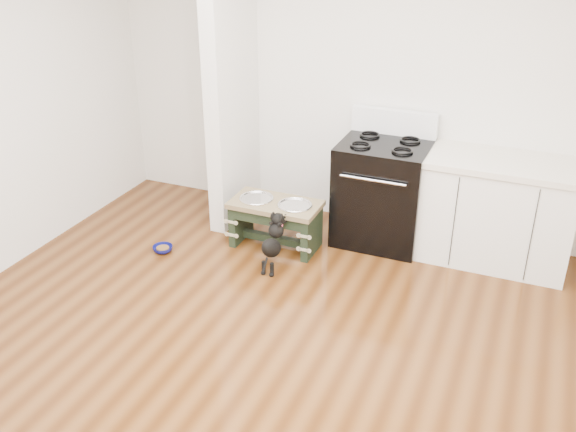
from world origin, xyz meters
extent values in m
plane|color=#41210B|center=(0.00, 0.00, 0.00)|extent=(5.00, 5.00, 0.00)
plane|color=silver|center=(0.00, 2.50, 1.35)|extent=(5.00, 0.00, 5.00)
cube|color=silver|center=(-1.18, 2.10, 1.35)|extent=(0.15, 0.80, 2.70)
cube|color=black|center=(0.25, 2.15, 0.46)|extent=(0.76, 0.65, 0.92)
cube|color=black|center=(0.25, 1.84, 0.40)|extent=(0.58, 0.02, 0.50)
cylinder|color=silver|center=(0.25, 1.80, 0.72)|extent=(0.56, 0.02, 0.02)
cube|color=white|center=(0.25, 2.43, 1.03)|extent=(0.76, 0.08, 0.22)
torus|color=black|center=(0.07, 2.01, 0.93)|extent=(0.18, 0.18, 0.02)
torus|color=black|center=(0.43, 2.01, 0.93)|extent=(0.18, 0.18, 0.02)
torus|color=black|center=(0.07, 2.29, 0.93)|extent=(0.18, 0.18, 0.02)
torus|color=black|center=(0.43, 2.29, 0.93)|extent=(0.18, 0.18, 0.02)
cube|color=white|center=(1.23, 2.18, 0.43)|extent=(1.20, 0.60, 0.86)
cube|color=beige|center=(1.23, 2.18, 0.89)|extent=(1.24, 0.64, 0.05)
cube|color=black|center=(1.23, 1.92, 0.05)|extent=(1.20, 0.06, 0.10)
cube|color=black|center=(-0.91, 1.68, 0.19)|extent=(0.06, 0.38, 0.39)
cube|color=black|center=(-0.23, 1.68, 0.19)|extent=(0.06, 0.38, 0.39)
cube|color=black|center=(-0.57, 1.50, 0.34)|extent=(0.62, 0.03, 0.10)
cube|color=black|center=(-0.57, 1.68, 0.06)|extent=(0.62, 0.06, 0.06)
cube|color=brown|center=(-0.57, 1.68, 0.41)|extent=(0.78, 0.42, 0.04)
cylinder|color=silver|center=(-0.75, 1.68, 0.41)|extent=(0.27, 0.27, 0.05)
cylinder|color=silver|center=(-0.39, 1.68, 0.41)|extent=(0.27, 0.27, 0.05)
torus|color=silver|center=(-0.75, 1.68, 0.44)|extent=(0.30, 0.30, 0.02)
torus|color=silver|center=(-0.39, 1.68, 0.44)|extent=(0.30, 0.30, 0.02)
cylinder|color=black|center=(-0.47, 1.19, 0.06)|extent=(0.03, 0.03, 0.12)
cylinder|color=black|center=(-0.39, 1.19, 0.06)|extent=(0.03, 0.03, 0.12)
sphere|color=black|center=(-0.47, 1.18, 0.01)|extent=(0.04, 0.04, 0.04)
sphere|color=black|center=(-0.39, 1.18, 0.01)|extent=(0.04, 0.04, 0.04)
ellipsoid|color=black|center=(-0.43, 1.27, 0.21)|extent=(0.14, 0.32, 0.28)
sphere|color=black|center=(-0.43, 1.37, 0.33)|extent=(0.13, 0.13, 0.13)
sphere|color=black|center=(-0.43, 1.41, 0.41)|extent=(0.11, 0.11, 0.11)
sphere|color=black|center=(-0.47, 1.48, 0.41)|extent=(0.04, 0.04, 0.04)
sphere|color=black|center=(-0.39, 1.48, 0.41)|extent=(0.04, 0.04, 0.04)
cylinder|color=black|center=(-0.43, 1.15, 0.12)|extent=(0.02, 0.09, 0.10)
torus|color=#D33E4E|center=(-0.43, 1.39, 0.37)|extent=(0.11, 0.07, 0.10)
imported|color=#0D105C|center=(-1.44, 1.18, 0.03)|extent=(0.22, 0.22, 0.05)
cylinder|color=#583919|center=(-1.44, 1.18, 0.03)|extent=(0.11, 0.11, 0.02)
camera|label=1|loc=(1.48, -2.93, 2.80)|focal=40.00mm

